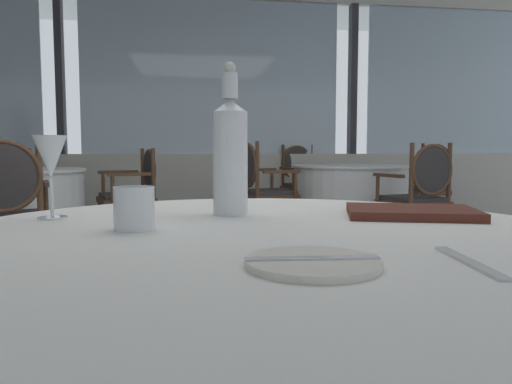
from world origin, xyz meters
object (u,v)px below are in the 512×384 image
(side_plate, at_px, (312,263))
(water_bottle, at_px, (230,153))
(wine_glass, at_px, (50,159))
(water_tumbler, at_px, (134,208))
(dining_chair_1_0, at_px, (427,180))
(dining_chair_0_3, at_px, (9,186))
(dining_chair_0_2, at_px, (135,189))
(dining_chair_0_1, at_px, (5,204))
(menu_book, at_px, (411,212))
(dining_chair_1_3, at_px, (420,190))
(dining_chair_1_1, at_px, (302,178))
(dining_chair_1_2, at_px, (260,184))

(side_plate, height_order, water_bottle, water_bottle)
(wine_glass, relative_size, water_tumbler, 2.22)
(dining_chair_1_0, bearing_deg, dining_chair_0_3, -16.78)
(dining_chair_0_2, distance_m, dining_chair_0_3, 1.47)
(dining_chair_0_1, xyz_separation_m, dining_chair_1_0, (3.79, 1.89, 0.00))
(menu_book, height_order, dining_chair_0_1, dining_chair_0_1)
(water_tumbler, bearing_deg, dining_chair_0_2, 95.80)
(water_tumbler, relative_size, dining_chair_0_2, 0.09)
(dining_chair_1_3, bearing_deg, dining_chair_1_1, 0.00)
(water_bottle, bearing_deg, dining_chair_1_1, 74.46)
(dining_chair_1_1, bearing_deg, water_tumbler, -32.69)
(water_bottle, relative_size, wine_glass, 1.93)
(dining_chair_0_2, height_order, dining_chair_1_2, dining_chair_1_2)
(side_plate, distance_m, wine_glass, 0.71)
(wine_glass, bearing_deg, menu_book, -5.60)
(menu_book, distance_m, dining_chair_0_2, 3.61)
(menu_book, height_order, dining_chair_1_2, dining_chair_1_2)
(dining_chair_1_1, bearing_deg, dining_chair_0_3, -94.53)
(wine_glass, height_order, dining_chair_0_1, dining_chair_0_1)
(dining_chair_0_1, bearing_deg, dining_chair_0_3, -0.00)
(dining_chair_1_2, bearing_deg, wine_glass, -121.69)
(dining_chair_0_1, distance_m, dining_chair_1_3, 3.13)
(side_plate, height_order, dining_chair_1_3, dining_chair_1_3)
(dining_chair_0_3, distance_m, dining_chair_1_0, 4.43)
(dining_chair_1_2, distance_m, dining_chair_1_3, 1.45)
(dining_chair_1_3, bearing_deg, side_plate, 135.52)
(wine_glass, relative_size, dining_chair_1_3, 0.20)
(dining_chair_0_1, relative_size, dining_chair_0_3, 1.06)
(wine_glass, bearing_deg, side_plate, -48.57)
(water_bottle, bearing_deg, dining_chair_1_2, 80.25)
(dining_chair_0_2, relative_size, dining_chair_1_1, 0.95)
(water_bottle, distance_m, dining_chair_1_2, 3.46)
(water_bottle, height_order, wine_glass, water_bottle)
(wine_glass, distance_m, dining_chair_0_1, 2.25)
(dining_chair_0_3, bearing_deg, dining_chair_1_3, 51.94)
(water_bottle, distance_m, dining_chair_1_3, 3.27)
(water_tumbler, relative_size, dining_chair_1_1, 0.09)
(dining_chair_1_2, xyz_separation_m, dining_chair_1_3, (1.26, -0.71, -0.02))
(dining_chair_1_2, bearing_deg, water_bottle, -115.28)
(dining_chair_0_3, height_order, dining_chair_1_0, dining_chair_1_0)
(side_plate, xyz_separation_m, dining_chair_1_0, (2.50, 4.48, -0.18))
(dining_chair_1_1, bearing_deg, side_plate, -28.90)
(dining_chair_0_2, relative_size, dining_chair_0_3, 1.00)
(wine_glass, xyz_separation_m, dining_chair_0_2, (-0.16, 3.38, -0.33))
(dining_chair_1_1, distance_m, dining_chair_1_3, 2.05)
(dining_chair_1_3, bearing_deg, water_bottle, 130.01)
(menu_book, xyz_separation_m, dining_chair_0_3, (-2.29, 4.13, -0.22))
(water_bottle, bearing_deg, dining_chair_0_3, 114.86)
(wine_glass, bearing_deg, dining_chair_1_2, 73.83)
(side_plate, bearing_deg, dining_chair_1_1, 76.63)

